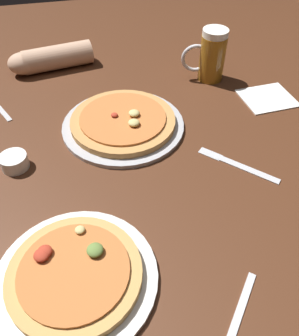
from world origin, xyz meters
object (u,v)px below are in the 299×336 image
Objects in this scene: beer_mug_dark at (211,55)px; diner_arm at (48,59)px; knife_right at (237,165)px; pizza_plate_near at (75,275)px; ramekin_sauce at (14,162)px; fork_spare at (235,324)px; pizza_plate_far at (123,123)px; napkin_folded at (268,98)px.

beer_mug_dark is 0.58× the size of diner_arm.
pizza_plate_near is at bearing -151.87° from knife_right.
ramekin_sauce is 0.41× the size of fork_spare.
pizza_plate_near is 0.36m from ramekin_sauce.
diner_arm reaches higher than pizza_plate_far.
napkin_folded is (0.46, 0.04, -0.01)m from pizza_plate_far.
fork_spare is at bearing -51.38° from ramekin_sauce.
diner_arm reaches higher than knife_right.
knife_right is (0.42, 0.22, -0.01)m from pizza_plate_near.
pizza_plate_near is 0.80m from beer_mug_dark.
fork_spare is (-0.16, -0.37, -0.00)m from knife_right.
fork_spare is at bearing -28.82° from pizza_plate_near.
knife_right is at bearing -128.66° from napkin_folded.
beer_mug_dark is at bearing 52.67° from pizza_plate_near.
beer_mug_dark is 0.81m from fork_spare.
pizza_plate_far is 0.42m from diner_arm.
knife_right is (-0.21, -0.26, -0.00)m from napkin_folded.
beer_mug_dark reaches higher than diner_arm.
diner_arm is at bearing 78.55° from ramekin_sauce.
ramekin_sauce is at bearing 128.62° from fork_spare.
pizza_plate_near is 0.81m from diner_arm.
knife_right is 0.40m from fork_spare.
beer_mug_dark is 0.68m from ramekin_sauce.
ramekin_sauce is (-0.61, -0.30, -0.06)m from beer_mug_dark.
knife_right is at bearing 66.99° from fork_spare.
napkin_folded is 0.94× the size of fork_spare.
fork_spare is (-0.36, -0.62, -0.00)m from napkin_folded.
ramekin_sauce is 0.76m from napkin_folded.
knife_right is (0.25, -0.21, -0.01)m from pizza_plate_far.
fork_spare is at bearing -113.01° from knife_right.
beer_mug_dark is 1.07× the size of napkin_folded.
pizza_plate_near and pizza_plate_far have the same top height.
beer_mug_dark is at bearing 74.04° from fork_spare.
pizza_plate_far reaches higher than fork_spare.
fork_spare is at bearing -80.52° from pizza_plate_far.
fork_spare is (0.38, -0.48, -0.01)m from ramekin_sauce.
knife_right is 0.59× the size of diner_arm.
napkin_folded is at bearing 10.77° from ramekin_sauce.
beer_mug_dark reaches higher than pizza_plate_near.
napkin_folded reaches higher than knife_right.
diner_arm is at bearing 117.42° from pizza_plate_far.
beer_mug_dark is 0.54m from diner_arm.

